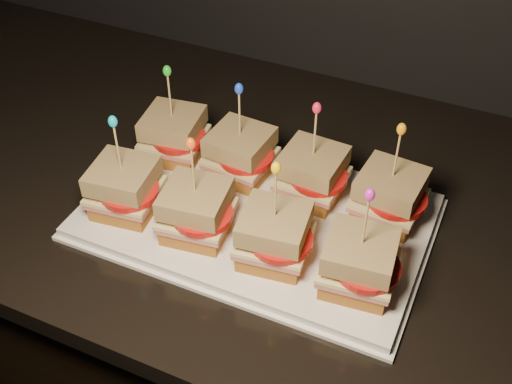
% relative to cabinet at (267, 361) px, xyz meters
% --- Properties ---
extents(cabinet, '(2.48, 0.65, 0.85)m').
position_rel_cabinet_xyz_m(cabinet, '(0.00, 0.00, 0.00)').
color(cabinet, black).
rests_on(cabinet, ground).
extents(granite_slab, '(2.52, 0.69, 0.03)m').
position_rel_cabinet_xyz_m(granite_slab, '(0.00, -0.00, 0.44)').
color(granite_slab, black).
rests_on(granite_slab, cabinet).
extents(platter, '(0.47, 0.29, 0.02)m').
position_rel_cabinet_xyz_m(platter, '(0.01, -0.08, 0.47)').
color(platter, white).
rests_on(platter, granite_slab).
extents(platter_rim, '(0.48, 0.30, 0.01)m').
position_rel_cabinet_xyz_m(platter_rim, '(0.01, -0.08, 0.46)').
color(platter_rim, white).
rests_on(platter_rim, granite_slab).
extents(sandwich_0_bread_bot, '(0.09, 0.09, 0.02)m').
position_rel_cabinet_xyz_m(sandwich_0_bread_bot, '(-0.16, -0.01, 0.49)').
color(sandwich_0_bread_bot, brown).
rests_on(sandwich_0_bread_bot, platter).
extents(sandwich_0_ham, '(0.10, 0.10, 0.01)m').
position_rel_cabinet_xyz_m(sandwich_0_ham, '(-0.16, -0.01, 0.50)').
color(sandwich_0_ham, '#C36053').
rests_on(sandwich_0_ham, sandwich_0_bread_bot).
extents(sandwich_0_cheese, '(0.10, 0.10, 0.01)m').
position_rel_cabinet_xyz_m(sandwich_0_cheese, '(-0.16, -0.01, 0.51)').
color(sandwich_0_cheese, '#F1E294').
rests_on(sandwich_0_cheese, sandwich_0_ham).
extents(sandwich_0_tomato, '(0.08, 0.08, 0.01)m').
position_rel_cabinet_xyz_m(sandwich_0_tomato, '(-0.14, -0.02, 0.52)').
color(sandwich_0_tomato, red).
rests_on(sandwich_0_tomato, sandwich_0_cheese).
extents(sandwich_0_bread_top, '(0.09, 0.09, 0.03)m').
position_rel_cabinet_xyz_m(sandwich_0_bread_top, '(-0.16, -0.01, 0.54)').
color(sandwich_0_bread_top, '#4E290A').
rests_on(sandwich_0_bread_top, sandwich_0_tomato).
extents(sandwich_0_pick, '(0.00, 0.00, 0.09)m').
position_rel_cabinet_xyz_m(sandwich_0_pick, '(-0.16, -0.01, 0.58)').
color(sandwich_0_pick, tan).
rests_on(sandwich_0_pick, sandwich_0_bread_top).
extents(sandwich_0_frill, '(0.01, 0.01, 0.02)m').
position_rel_cabinet_xyz_m(sandwich_0_frill, '(-0.16, -0.01, 0.63)').
color(sandwich_0_frill, green).
rests_on(sandwich_0_frill, sandwich_0_pick).
extents(sandwich_1_bread_bot, '(0.09, 0.09, 0.02)m').
position_rel_cabinet_xyz_m(sandwich_1_bread_bot, '(-0.05, -0.01, 0.49)').
color(sandwich_1_bread_bot, brown).
rests_on(sandwich_1_bread_bot, platter).
extents(sandwich_1_ham, '(0.09, 0.09, 0.01)m').
position_rel_cabinet_xyz_m(sandwich_1_ham, '(-0.05, -0.01, 0.50)').
color(sandwich_1_ham, '#C36053').
rests_on(sandwich_1_ham, sandwich_1_bread_bot).
extents(sandwich_1_cheese, '(0.10, 0.09, 0.01)m').
position_rel_cabinet_xyz_m(sandwich_1_cheese, '(-0.05, -0.01, 0.51)').
color(sandwich_1_cheese, '#F1E294').
rests_on(sandwich_1_cheese, sandwich_1_ham).
extents(sandwich_1_tomato, '(0.08, 0.08, 0.01)m').
position_rel_cabinet_xyz_m(sandwich_1_tomato, '(-0.03, -0.02, 0.52)').
color(sandwich_1_tomato, red).
rests_on(sandwich_1_tomato, sandwich_1_cheese).
extents(sandwich_1_bread_top, '(0.09, 0.09, 0.03)m').
position_rel_cabinet_xyz_m(sandwich_1_bread_top, '(-0.05, -0.01, 0.54)').
color(sandwich_1_bread_top, '#4E290A').
rests_on(sandwich_1_bread_top, sandwich_1_tomato).
extents(sandwich_1_pick, '(0.00, 0.00, 0.09)m').
position_rel_cabinet_xyz_m(sandwich_1_pick, '(-0.05, -0.01, 0.58)').
color(sandwich_1_pick, tan).
rests_on(sandwich_1_pick, sandwich_1_bread_top).
extents(sandwich_1_frill, '(0.01, 0.01, 0.02)m').
position_rel_cabinet_xyz_m(sandwich_1_frill, '(-0.05, -0.01, 0.63)').
color(sandwich_1_frill, blue).
rests_on(sandwich_1_frill, sandwich_1_pick).
extents(sandwich_2_bread_bot, '(0.08, 0.08, 0.02)m').
position_rel_cabinet_xyz_m(sandwich_2_bread_bot, '(0.07, -0.01, 0.49)').
color(sandwich_2_bread_bot, brown).
rests_on(sandwich_2_bread_bot, platter).
extents(sandwich_2_ham, '(0.09, 0.09, 0.01)m').
position_rel_cabinet_xyz_m(sandwich_2_ham, '(0.07, -0.01, 0.50)').
color(sandwich_2_ham, '#C36053').
rests_on(sandwich_2_ham, sandwich_2_bread_bot).
extents(sandwich_2_cheese, '(0.09, 0.09, 0.01)m').
position_rel_cabinet_xyz_m(sandwich_2_cheese, '(0.07, -0.01, 0.51)').
color(sandwich_2_cheese, '#F1E294').
rests_on(sandwich_2_cheese, sandwich_2_ham).
extents(sandwich_2_tomato, '(0.08, 0.08, 0.01)m').
position_rel_cabinet_xyz_m(sandwich_2_tomato, '(0.08, -0.02, 0.52)').
color(sandwich_2_tomato, red).
rests_on(sandwich_2_tomato, sandwich_2_cheese).
extents(sandwich_2_bread_top, '(0.09, 0.09, 0.03)m').
position_rel_cabinet_xyz_m(sandwich_2_bread_top, '(0.07, -0.01, 0.54)').
color(sandwich_2_bread_top, '#4E290A').
rests_on(sandwich_2_bread_top, sandwich_2_tomato).
extents(sandwich_2_pick, '(0.00, 0.00, 0.09)m').
position_rel_cabinet_xyz_m(sandwich_2_pick, '(0.07, -0.01, 0.58)').
color(sandwich_2_pick, tan).
rests_on(sandwich_2_pick, sandwich_2_bread_top).
extents(sandwich_2_frill, '(0.01, 0.01, 0.02)m').
position_rel_cabinet_xyz_m(sandwich_2_frill, '(0.07, -0.01, 0.63)').
color(sandwich_2_frill, red).
rests_on(sandwich_2_frill, sandwich_2_pick).
extents(sandwich_3_bread_bot, '(0.09, 0.09, 0.02)m').
position_rel_cabinet_xyz_m(sandwich_3_bread_bot, '(0.18, -0.01, 0.49)').
color(sandwich_3_bread_bot, brown).
rests_on(sandwich_3_bread_bot, platter).
extents(sandwich_3_ham, '(0.10, 0.09, 0.01)m').
position_rel_cabinet_xyz_m(sandwich_3_ham, '(0.18, -0.01, 0.50)').
color(sandwich_3_ham, '#C36053').
rests_on(sandwich_3_ham, sandwich_3_bread_bot).
extents(sandwich_3_cheese, '(0.10, 0.09, 0.01)m').
position_rel_cabinet_xyz_m(sandwich_3_cheese, '(0.18, -0.01, 0.51)').
color(sandwich_3_cheese, '#F1E294').
rests_on(sandwich_3_cheese, sandwich_3_ham).
extents(sandwich_3_tomato, '(0.08, 0.08, 0.01)m').
position_rel_cabinet_xyz_m(sandwich_3_tomato, '(0.19, -0.02, 0.52)').
color(sandwich_3_tomato, red).
rests_on(sandwich_3_tomato, sandwich_3_cheese).
extents(sandwich_3_bread_top, '(0.09, 0.09, 0.03)m').
position_rel_cabinet_xyz_m(sandwich_3_bread_top, '(0.18, -0.01, 0.54)').
color(sandwich_3_bread_top, '#4E290A').
rests_on(sandwich_3_bread_top, sandwich_3_tomato).
extents(sandwich_3_pick, '(0.00, 0.00, 0.09)m').
position_rel_cabinet_xyz_m(sandwich_3_pick, '(0.18, -0.01, 0.58)').
color(sandwich_3_pick, tan).
rests_on(sandwich_3_pick, sandwich_3_bread_top).
extents(sandwich_3_frill, '(0.01, 0.01, 0.02)m').
position_rel_cabinet_xyz_m(sandwich_3_frill, '(0.18, -0.01, 0.63)').
color(sandwich_3_frill, orange).
rests_on(sandwich_3_frill, sandwich_3_pick).
extents(sandwich_4_bread_bot, '(0.09, 0.09, 0.02)m').
position_rel_cabinet_xyz_m(sandwich_4_bread_bot, '(-0.16, -0.15, 0.49)').
color(sandwich_4_bread_bot, brown).
rests_on(sandwich_4_bread_bot, platter).
extents(sandwich_4_ham, '(0.10, 0.10, 0.01)m').
position_rel_cabinet_xyz_m(sandwich_4_ham, '(-0.16, -0.15, 0.50)').
color(sandwich_4_ham, '#C36053').
rests_on(sandwich_4_ham, sandwich_4_bread_bot).
extents(sandwich_4_cheese, '(0.10, 0.10, 0.01)m').
position_rel_cabinet_xyz_m(sandwich_4_cheese, '(-0.16, -0.15, 0.51)').
color(sandwich_4_cheese, '#F1E294').
rests_on(sandwich_4_cheese, sandwich_4_ham).
extents(sandwich_4_tomato, '(0.08, 0.08, 0.01)m').
position_rel_cabinet_xyz_m(sandwich_4_tomato, '(-0.14, -0.15, 0.52)').
color(sandwich_4_tomato, red).
rests_on(sandwich_4_tomato, sandwich_4_cheese).
extents(sandwich_4_bread_top, '(0.09, 0.09, 0.03)m').
position_rel_cabinet_xyz_m(sandwich_4_bread_top, '(-0.16, -0.15, 0.54)').
color(sandwich_4_bread_top, '#4E290A').
rests_on(sandwich_4_bread_top, sandwich_4_tomato).
extents(sandwich_4_pick, '(0.00, 0.00, 0.09)m').
position_rel_cabinet_xyz_m(sandwich_4_pick, '(-0.16, -0.15, 0.58)').
color(sandwich_4_pick, tan).
rests_on(sandwich_4_pick, sandwich_4_bread_top).
extents(sandwich_4_frill, '(0.01, 0.01, 0.02)m').
position_rel_cabinet_xyz_m(sandwich_4_frill, '(-0.16, -0.15, 0.63)').
color(sandwich_4_frill, '#0CAAC3').
rests_on(sandwich_4_frill, sandwich_4_pick).
extents(sandwich_5_bread_bot, '(0.09, 0.09, 0.02)m').
position_rel_cabinet_xyz_m(sandwich_5_bread_bot, '(-0.05, -0.15, 0.49)').
color(sandwich_5_bread_bot, brown).
rests_on(sandwich_5_bread_bot, platter).
extents(sandwich_5_ham, '(0.10, 0.10, 0.01)m').
position_rel_cabinet_xyz_m(sandwich_5_ham, '(-0.05, -0.15, 0.50)').
color(sandwich_5_ham, '#C36053').
rests_on(sandwich_5_ham, sandwich_5_bread_bot).
extents(sandwich_5_cheese, '(0.10, 0.10, 0.01)m').
position_rel_cabinet_xyz_m(sandwich_5_cheese, '(-0.05, -0.15, 0.51)').
color(sandwich_5_cheese, '#F1E294').
rests_on(sandwich_5_cheese, sandwich_5_ham).
extents(sandwich_5_tomato, '(0.08, 0.08, 0.01)m').
position_rel_cabinet_xyz_m(sandwich_5_tomato, '(-0.03, -0.15, 0.52)').
color(sandwich_5_tomato, red).
rests_on(sandwich_5_tomato, sandwich_5_cheese).
extents(sandwich_5_bread_top, '(0.09, 0.09, 0.03)m').
position_rel_cabinet_xyz_m(sandwich_5_bread_top, '(-0.05, -0.15, 0.54)').
color(sandwich_5_bread_top, '#4E290A').
rests_on(sandwich_5_bread_top, sandwich_5_tomato).
extents(sandwich_5_pick, '(0.00, 0.00, 0.09)m').
position_rel_cabinet_xyz_m(sandwich_5_pick, '(-0.05, -0.15, 0.58)').
color(sandwich_5_pick, tan).
rests_on(sandwich_5_pick, sandwich_5_bread_top).
extents(sandwich_5_frill, '(0.01, 0.01, 0.02)m').
position_rel_cabinet_xyz_m(sandwich_5_frill, '(-0.05, -0.15, 0.63)').
color(sandwich_5_frill, '#FE5617').
rests_on(sandwich_5_frill, sandwich_5_pick).
extents(sandwich_6_bread_bot, '(0.09, 0.09, 0.02)m').
position_rel_cabinet_xyz_m(sandwich_6_bread_bot, '(0.07, -0.15, 0.49)').
color(sandwich_6_bread_bot, brown).
rests_on(sandwich_6_bread_bot, platter).
extents(sandwich_6_ham, '(0.10, 0.10, 0.01)m').
position_rel_cabinet_xyz_m(sandwich_6_ham, '(0.07, -0.15, 0.50)').
color(sandwich_6_ham, '#C36053').
rests_on(sandwich_6_ham, sandwich_6_bread_bot).
extents(sandwich_6_cheese, '(0.10, 0.10, 0.01)m').
position_rel_cabinet_xyz_m(sandwich_6_cheese, '(0.07, -0.15, 0.51)').
color(sandwich_6_cheese, '#F1E294').
rests_on(sandwich_6_cheese, sandwich_6_ham).
extents(sandwich_6_tomato, '(0.08, 0.08, 0.01)m').
position_rel_cabinet_xyz_m(sandwich_6_tomato, '(0.08, -0.15, 0.52)').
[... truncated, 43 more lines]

